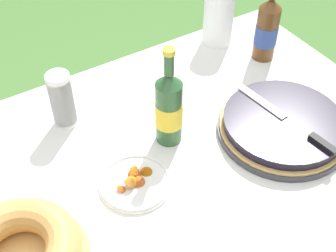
% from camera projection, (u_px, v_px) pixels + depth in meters
% --- Properties ---
extents(garden_table, '(1.88, 1.16, 0.75)m').
position_uv_depth(garden_table, '(122.00, 222.00, 1.27)').
color(garden_table, brown).
rests_on(garden_table, ground_plane).
extents(tablecloth, '(1.89, 1.17, 0.10)m').
position_uv_depth(tablecloth, '(121.00, 212.00, 1.24)').
color(tablecloth, white).
rests_on(tablecloth, garden_table).
extents(berry_tart, '(0.39, 0.39, 0.06)m').
position_uv_depth(berry_tart, '(283.00, 126.00, 1.41)').
color(berry_tart, '#38383D').
rests_on(berry_tart, tablecloth).
extents(serving_knife, '(0.07, 0.38, 0.01)m').
position_uv_depth(serving_knife, '(292.00, 123.00, 1.37)').
color(serving_knife, silver).
rests_on(serving_knife, berry_tart).
extents(cup_stack, '(0.07, 0.07, 0.19)m').
position_uv_depth(cup_stack, '(62.00, 100.00, 1.40)').
color(cup_stack, white).
rests_on(cup_stack, tablecloth).
extents(cider_bottle_green, '(0.08, 0.08, 0.33)m').
position_uv_depth(cider_bottle_green, '(169.00, 108.00, 1.33)').
color(cider_bottle_green, '#2D562D').
rests_on(cider_bottle_green, tablecloth).
extents(cider_bottle_amber, '(0.08, 0.08, 0.32)m').
position_uv_depth(cider_bottle_amber, '(267.00, 29.00, 1.63)').
color(cider_bottle_amber, brown).
rests_on(cider_bottle_amber, tablecloth).
extents(snack_plate_near, '(0.20, 0.20, 0.05)m').
position_uv_depth(snack_plate_near, '(135.00, 182.00, 1.28)').
color(snack_plate_near, white).
rests_on(snack_plate_near, tablecloth).
extents(paper_towel_roll, '(0.11, 0.11, 0.21)m').
position_uv_depth(paper_towel_roll, '(218.00, 17.00, 1.71)').
color(paper_towel_roll, white).
rests_on(paper_towel_roll, tablecloth).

